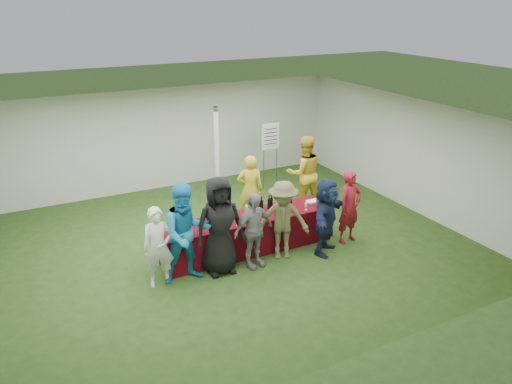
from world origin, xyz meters
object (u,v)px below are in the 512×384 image
dump_bucket (322,202)px  customer_4 (283,220)px  staff_back (304,173)px  customer_3 (253,231)px  serving_table (247,233)px  customer_1 (187,233)px  wine_list_sign (270,141)px  staff_pourer (250,190)px  customer_0 (158,247)px  customer_5 (326,216)px  customer_6 (350,207)px  customer_2 (220,226)px

dump_bucket → customer_4: (-1.17, -0.37, -0.03)m
staff_back → customer_4: size_ratio=1.14×
dump_bucket → customer_3: (-1.85, -0.43, -0.08)m
dump_bucket → staff_back: staff_back is taller
serving_table → customer_1: size_ratio=1.91×
wine_list_sign → staff_pourer: (-1.50, -1.80, -0.50)m
serving_table → customer_4: size_ratio=2.22×
customer_0 → dump_bucket: bearing=12.6°
serving_table → customer_5: size_ratio=2.27×
customer_0 → customer_5: bearing=3.2°
customer_1 → customer_6: bearing=-0.1°
staff_pourer → staff_back: staff_back is taller
dump_bucket → customer_5: customer_5 is taller
wine_list_sign → customer_4: (-1.66, -3.55, -0.51)m
wine_list_sign → staff_pourer: wine_list_sign is taller
customer_1 → customer_5: bearing=-4.0°
customer_4 → dump_bucket: bearing=39.7°
staff_pourer → customer_1: bearing=61.0°
staff_back → staff_pourer: bearing=18.0°
serving_table → customer_6: (2.09, -0.61, 0.41)m
wine_list_sign → customer_1: customer_1 is taller
customer_0 → customer_2: size_ratio=0.79×
customer_1 → customer_4: (1.96, -0.05, -0.13)m
customer_1 → customer_5: (2.84, -0.25, -0.15)m
customer_6 → staff_pourer: bearing=118.4°
serving_table → wine_list_sign: size_ratio=2.00×
customer_4 → customer_5: (0.88, -0.20, -0.01)m
customer_3 → customer_4: bearing=-6.9°
customer_4 → wine_list_sign: bearing=87.1°
serving_table → customer_6: customer_6 is taller
customer_0 → customer_1: (0.51, -0.07, 0.19)m
staff_back → customer_6: 1.95m
customer_4 → customer_5: size_ratio=1.02×
staff_pourer → customer_6: staff_pourer is taller
serving_table → dump_bucket: (1.66, -0.22, 0.46)m
serving_table → wine_list_sign: (2.14, 2.96, 0.94)m
customer_5 → dump_bucket: bearing=25.5°
dump_bucket → staff_back: bearing=71.1°
customer_6 → customer_4: bearing=168.3°
customer_1 → customer_4: 1.97m
customer_1 → staff_pourer: bearing=39.8°
customer_5 → staff_back: bearing=30.9°
customer_0 → customer_3: customer_3 is taller
wine_list_sign → customer_0: 5.40m
staff_back → customer_1: 4.11m
serving_table → customer_5: (1.37, -0.79, 0.42)m
customer_3 → customer_5: size_ratio=0.96×
customer_0 → customer_4: customer_4 is taller
dump_bucket → customer_2: customer_2 is taller
customer_1 → customer_3: (1.28, -0.11, -0.18)m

